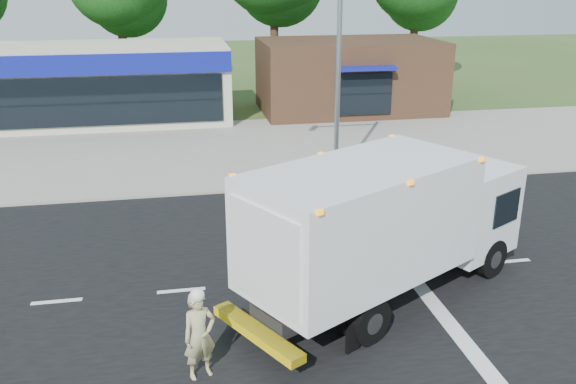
% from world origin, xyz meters
% --- Properties ---
extents(ground, '(120.00, 120.00, 0.00)m').
position_xyz_m(ground, '(0.00, 0.00, 0.00)').
color(ground, '#385123').
rests_on(ground, ground).
extents(road_asphalt, '(60.00, 14.00, 0.02)m').
position_xyz_m(road_asphalt, '(0.00, 0.00, 0.00)').
color(road_asphalt, black).
rests_on(road_asphalt, ground).
extents(sidewalk, '(60.00, 2.40, 0.12)m').
position_xyz_m(sidewalk, '(0.00, 8.20, 0.06)').
color(sidewalk, gray).
rests_on(sidewalk, ground).
extents(parking_apron, '(60.00, 9.00, 0.02)m').
position_xyz_m(parking_apron, '(0.00, 14.00, 0.01)').
color(parking_apron, gray).
rests_on(parking_apron, ground).
extents(lane_markings, '(55.20, 7.00, 0.01)m').
position_xyz_m(lane_markings, '(1.35, -1.35, 0.02)').
color(lane_markings, silver).
rests_on(lane_markings, road_asphalt).
extents(ems_box_truck, '(8.31, 6.18, 3.60)m').
position_xyz_m(ems_box_truck, '(1.85, -1.25, 2.08)').
color(ems_box_truck, black).
rests_on(ems_box_truck, ground).
extents(emergency_worker, '(0.78, 0.65, 1.95)m').
position_xyz_m(emergency_worker, '(-2.67, -3.54, 0.95)').
color(emergency_worker, tan).
rests_on(emergency_worker, ground).
extents(retail_strip_mall, '(18.00, 6.20, 4.00)m').
position_xyz_m(retail_strip_mall, '(-9.00, 19.93, 2.01)').
color(retail_strip_mall, beige).
rests_on(retail_strip_mall, ground).
extents(brown_storefront, '(10.00, 6.70, 4.00)m').
position_xyz_m(brown_storefront, '(7.00, 19.98, 2.00)').
color(brown_storefront, '#382316').
rests_on(brown_storefront, ground).
extents(traffic_signal_pole, '(3.51, 0.25, 8.00)m').
position_xyz_m(traffic_signal_pole, '(2.35, 7.60, 4.92)').
color(traffic_signal_pole, gray).
rests_on(traffic_signal_pole, ground).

